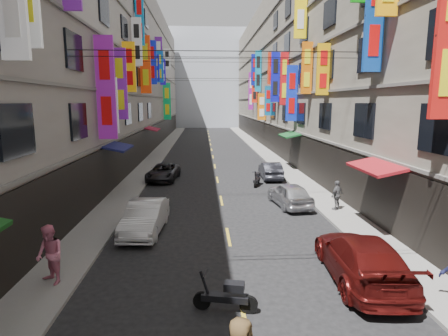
{
  "coord_description": "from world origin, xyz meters",
  "views": [
    {
      "loc": [
        -1.05,
        2.74,
        5.68
      ],
      "look_at": [
        -0.56,
        11.42,
        4.15
      ],
      "focal_mm": 30.0,
      "sensor_mm": 36.0,
      "label": 1
    }
  ],
  "objects": [
    {
      "name": "pedestrian_rfar",
      "position": [
        5.92,
        21.37,
        0.9
      ],
      "size": [
        1.05,
        0.97,
        1.56
      ],
      "primitive_type": "imported",
      "rotation": [
        0.0,
        0.0,
        3.79
      ],
      "color": "#535355",
      "rests_on": "sidewalk_right"
    },
    {
      "name": "building_row_left",
      "position": [
        -11.99,
        42.0,
        9.49
      ],
      "size": [
        10.14,
        90.0,
        19.0
      ],
      "color": "gray",
      "rests_on": "ground"
    },
    {
      "name": "scooter_crossing",
      "position": [
        -0.45,
        12.2,
        0.44
      ],
      "size": [
        1.78,
        0.66,
        1.14
      ],
      "rotation": [
        0.0,
        0.0,
        1.35
      ],
      "color": "black",
      "rests_on": "ground"
    },
    {
      "name": "car_right_mid",
      "position": [
        3.71,
        22.61,
        0.67
      ],
      "size": [
        2.09,
        4.11,
        1.34
      ],
      "primitive_type": "imported",
      "rotation": [
        0.0,
        0.0,
        3.27
      ],
      "color": "silver",
      "rests_on": "ground"
    },
    {
      "name": "lane_markings",
      "position": [
        0.0,
        39.0,
        0.0
      ],
      "size": [
        0.12,
        80.2,
        0.01
      ],
      "color": "gold",
      "rests_on": "ground"
    },
    {
      "name": "street_awnings",
      "position": [
        -1.26,
        26.0,
        3.0
      ],
      "size": [
        13.99,
        35.2,
        0.41
      ],
      "color": "#124414",
      "rests_on": "ground"
    },
    {
      "name": "overhead_cables",
      "position": [
        0.0,
        30.0,
        8.8
      ],
      "size": [
        14.0,
        38.04,
        1.24
      ],
      "color": "black",
      "rests_on": "ground"
    },
    {
      "name": "sidewalk_left",
      "position": [
        -6.0,
        42.0,
        0.06
      ],
      "size": [
        2.0,
        90.0,
        0.12
      ],
      "primitive_type": "cube",
      "color": "slate",
      "rests_on": "ground"
    },
    {
      "name": "haze_block",
      "position": [
        0.0,
        92.0,
        11.0
      ],
      "size": [
        18.0,
        8.0,
        22.0
      ],
      "primitive_type": "cube",
      "color": "#A8AEBB",
      "rests_on": "ground"
    },
    {
      "name": "building_row_right",
      "position": [
        11.99,
        42.0,
        9.49
      ],
      "size": [
        10.14,
        90.0,
        19.0
      ],
      "color": "gray",
      "rests_on": "ground"
    },
    {
      "name": "car_left_mid",
      "position": [
        -3.62,
        18.73,
        0.7
      ],
      "size": [
        1.77,
        4.33,
        1.4
      ],
      "primitive_type": "imported",
      "rotation": [
        0.0,
        0.0,
        -0.07
      ],
      "color": "silver",
      "rests_on": "ground"
    },
    {
      "name": "car_right_far",
      "position": [
        4.0,
        30.15,
        0.64
      ],
      "size": [
        1.4,
        3.9,
        1.28
      ],
      "primitive_type": "imported",
      "rotation": [
        0.0,
        0.0,
        3.13
      ],
      "color": "#25252C",
      "rests_on": "ground"
    },
    {
      "name": "scooter_far_right",
      "position": [
        2.66,
        27.9,
        0.44
      ],
      "size": [
        0.75,
        1.75,
        1.14
      ],
      "rotation": [
        0.0,
        0.0,
        2.83
      ],
      "color": "black",
      "rests_on": "ground"
    },
    {
      "name": "sidewalk_right",
      "position": [
        6.0,
        42.0,
        0.06
      ],
      "size": [
        2.0,
        90.0,
        0.12
      ],
      "primitive_type": "cube",
      "color": "slate",
      "rests_on": "ground"
    },
    {
      "name": "shop_signage",
      "position": [
        -0.12,
        35.44,
        9.06
      ],
      "size": [
        14.0,
        55.0,
        12.33
      ],
      "color": "#120D9A",
      "rests_on": "ground"
    },
    {
      "name": "car_left_far",
      "position": [
        -4.0,
        30.06,
        0.6
      ],
      "size": [
        2.42,
        4.51,
        1.2
      ],
      "primitive_type": "imported",
      "rotation": [
        0.0,
        0.0,
        -0.1
      ],
      "color": "black",
      "rests_on": "ground"
    },
    {
      "name": "car_right_near",
      "position": [
        4.0,
        13.8,
        0.75
      ],
      "size": [
        2.46,
        5.3,
        1.5
      ],
      "primitive_type": "imported",
      "rotation": [
        0.0,
        0.0,
        3.07
      ],
      "color": "#530F0E",
      "rests_on": "ground"
    },
    {
      "name": "pedestrian_lfar",
      "position": [
        -5.8,
        13.9,
        1.05
      ],
      "size": [
        1.09,
        1.07,
        1.87
      ],
      "primitive_type": "imported",
      "rotation": [
        0.0,
        0.0,
        -0.73
      ],
      "color": "pink",
      "rests_on": "sidewalk_left"
    }
  ]
}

